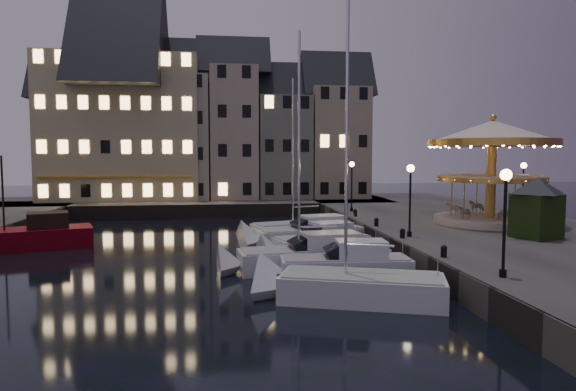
{
  "coord_description": "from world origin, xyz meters",
  "views": [
    {
      "loc": [
        -3.48,
        -27.27,
        5.99
      ],
      "look_at": [
        1.0,
        8.0,
        3.2
      ],
      "focal_mm": 32.0,
      "sensor_mm": 36.0,
      "label": 1
    }
  ],
  "objects": [
    {
      "name": "carousel",
      "position": [
        14.76,
        5.77,
        6.23
      ],
      "size": [
        8.55,
        8.55,
        7.48
      ],
      "color": "beige",
      "rests_on": "quay_east"
    },
    {
      "name": "quaywall_n",
      "position": [
        -6.0,
        22.0,
        0.65
      ],
      "size": [
        48.0,
        0.15,
        1.3
      ],
      "primitive_type": "cube",
      "color": "#47423A",
      "rests_on": "ground"
    },
    {
      "name": "bollard_b",
      "position": [
        6.6,
        0.5,
        1.6
      ],
      "size": [
        0.3,
        0.3,
        0.57
      ],
      "color": "black",
      "rests_on": "quay_east"
    },
    {
      "name": "townhouse_na",
      "position": [
        -19.5,
        30.0,
        7.78
      ],
      "size": [
        5.5,
        8.0,
        12.8
      ],
      "color": "gray",
      "rests_on": "quay_north"
    },
    {
      "name": "motorboat_c",
      "position": [
        0.77,
        -1.19,
        0.68
      ],
      "size": [
        8.92,
        3.16,
        11.79
      ],
      "color": "silver",
      "rests_on": "ground"
    },
    {
      "name": "motorboat_e",
      "position": [
        1.9,
        6.3,
        0.64
      ],
      "size": [
        8.42,
        4.06,
        2.15
      ],
      "color": "silver",
      "rests_on": "ground"
    },
    {
      "name": "motorboat_d",
      "position": [
        1.96,
        2.65,
        0.64
      ],
      "size": [
        6.86,
        4.19,
        2.15
      ],
      "color": "silver",
      "rests_on": "ground"
    },
    {
      "name": "quaywall_e",
      "position": [
        6.0,
        6.0,
        0.65
      ],
      "size": [
        0.15,
        44.0,
        1.3
      ],
      "primitive_type": "cube",
      "color": "#47423A",
      "rests_on": "ground"
    },
    {
      "name": "townhouse_nb",
      "position": [
        -14.05,
        30.0,
        8.28
      ],
      "size": [
        6.16,
        8.0,
        13.8
      ],
      "color": "gray",
      "rests_on": "quay_north"
    },
    {
      "name": "townhouse_nd",
      "position": [
        -2.25,
        30.0,
        9.28
      ],
      "size": [
        5.5,
        8.0,
        15.8
      ],
      "color": "#B2A38C",
      "rests_on": "quay_north"
    },
    {
      "name": "ground",
      "position": [
        0.0,
        0.0,
        0.0
      ],
      "size": [
        160.0,
        160.0,
        0.0
      ],
      "primitive_type": "plane",
      "color": "black",
      "rests_on": "ground"
    },
    {
      "name": "motorboat_a",
      "position": [
        1.55,
        -7.05,
        0.54
      ],
      "size": [
        7.71,
        4.73,
        12.89
      ],
      "color": "silver",
      "rests_on": "ground"
    },
    {
      "name": "streetlamp_b",
      "position": [
        7.2,
        1.0,
        4.02
      ],
      "size": [
        0.44,
        0.44,
        4.17
      ],
      "color": "black",
      "rests_on": "quay_east"
    },
    {
      "name": "ticket_kiosk",
      "position": [
        14.1,
        -0.45,
        3.64
      ],
      "size": [
        3.36,
        3.36,
        3.93
      ],
      "color": "black",
      "rests_on": "quay_east"
    },
    {
      "name": "bollard_a",
      "position": [
        6.6,
        -5.0,
        1.6
      ],
      "size": [
        0.3,
        0.3,
        0.57
      ],
      "color": "black",
      "rests_on": "quay_east"
    },
    {
      "name": "bollard_c",
      "position": [
        6.6,
        5.5,
        1.6
      ],
      "size": [
        0.3,
        0.3,
        0.57
      ],
      "color": "black",
      "rests_on": "quay_east"
    },
    {
      "name": "streetlamp_c",
      "position": [
        7.2,
        14.5,
        4.02
      ],
      "size": [
        0.44,
        0.44,
        4.17
      ],
      "color": "black",
      "rests_on": "quay_east"
    },
    {
      "name": "bollard_d",
      "position": [
        6.6,
        11.0,
        1.6
      ],
      "size": [
        0.3,
        0.3,
        0.57
      ],
      "color": "black",
      "rests_on": "quay_east"
    },
    {
      "name": "quay_north",
      "position": [
        -8.0,
        28.0,
        0.65
      ],
      "size": [
        44.0,
        12.0,
        1.3
      ],
      "primitive_type": "cube",
      "color": "#474442",
      "rests_on": "ground"
    },
    {
      "name": "townhouse_nf",
      "position": [
        9.25,
        30.0,
        8.28
      ],
      "size": [
        6.82,
        8.0,
        13.8
      ],
      "color": "tan",
      "rests_on": "quay_north"
    },
    {
      "name": "red_fishing_boat",
      "position": [
        -16.05,
        7.1,
        0.71
      ],
      "size": [
        8.77,
        5.32,
        6.19
      ],
      "color": "#6B0110",
      "rests_on": "ground"
    },
    {
      "name": "hotel_corner",
      "position": [
        -14.0,
        30.0,
        9.78
      ],
      "size": [
        17.6,
        9.0,
        16.8
      ],
      "color": "beige",
      "rests_on": "quay_north"
    },
    {
      "name": "motorboat_f",
      "position": [
        1.66,
        9.27,
        0.53
      ],
      "size": [
        8.35,
        4.54,
        11.2
      ],
      "color": "silver",
      "rests_on": "ground"
    },
    {
      "name": "streetlamp_d",
      "position": [
        18.5,
        8.0,
        4.02
      ],
      "size": [
        0.44,
        0.44,
        4.17
      ],
      "color": "black",
      "rests_on": "quay_east"
    },
    {
      "name": "townhouse_nc",
      "position": [
        -8.0,
        30.0,
        8.78
      ],
      "size": [
        6.82,
        8.0,
        14.8
      ],
      "color": "#ABA791",
      "rests_on": "quay_north"
    },
    {
      "name": "streetlamp_a",
      "position": [
        7.2,
        -9.0,
        4.02
      ],
      "size": [
        0.44,
        0.44,
        4.17
      ],
      "color": "black",
      "rests_on": "quay_east"
    },
    {
      "name": "quay_east",
      "position": [
        14.0,
        6.0,
        0.65
      ],
      "size": [
        16.0,
        56.0,
        1.3
      ],
      "primitive_type": "cube",
      "color": "#474442",
      "rests_on": "ground"
    },
    {
      "name": "townhouse_ne",
      "position": [
        3.2,
        30.0,
        7.78
      ],
      "size": [
        6.16,
        8.0,
        12.8
      ],
      "color": "slate",
      "rests_on": "quay_north"
    },
    {
      "name": "motorboat_b",
      "position": [
        1.87,
        -3.64,
        0.64
      ],
      "size": [
        7.26,
        2.46,
        2.15
      ],
      "color": "silver",
      "rests_on": "ground"
    }
  ]
}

